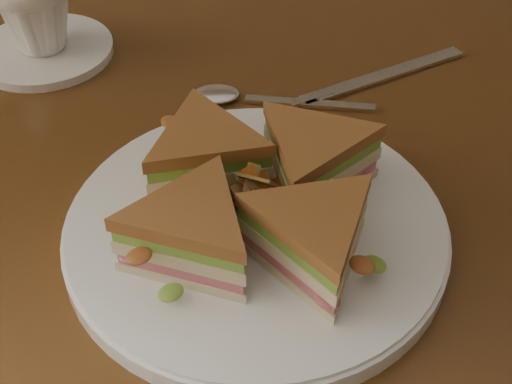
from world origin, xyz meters
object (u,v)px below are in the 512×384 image
plate (256,230)px  knife (373,80)px  table (278,232)px  coffee_cup (36,15)px  saucer (44,51)px  sandwich_wedges (256,197)px  spoon (238,97)px

plate → knife: bearing=58.4°
table → coffee_cup: 0.34m
coffee_cup → plate: bearing=-45.0°
knife → saucer: (-0.35, 0.07, 0.00)m
sandwich_wedges → knife: 0.26m
plate → spoon: 0.19m
plate → spoon: size_ratio=1.69×
plate → coffee_cup: size_ratio=3.73×
spoon → coffee_cup: coffee_cup is taller
sandwich_wedges → spoon: bearing=92.1°
knife → sandwich_wedges: bearing=-146.9°
knife → coffee_cup: size_ratio=2.43×
table → sandwich_wedges: sandwich_wedges is taller
table → sandwich_wedges: 0.18m
spoon → sandwich_wedges: bearing=-77.3°
sandwich_wedges → saucer: (-0.22, 0.29, -0.04)m
spoon → knife: (0.14, 0.03, -0.00)m
sandwich_wedges → coffee_cup: coffee_cup is taller
sandwich_wedges → coffee_cup: (-0.22, 0.29, 0.00)m
sandwich_wedges → knife: sandwich_wedges is taller
saucer → coffee_cup: bearing=0.0°
plate → spoon: (-0.01, 0.19, -0.00)m
knife → saucer: size_ratio=1.33×
sandwich_wedges → saucer: bearing=126.6°
spoon → knife: spoon is taller
sandwich_wedges → knife: size_ratio=1.31×
saucer → plate: bearing=-53.4°
plate → knife: (0.13, 0.22, -0.01)m
knife → table: bearing=-157.3°
plate → sandwich_wedges: bearing=0.0°
saucer → coffee_cup: 0.04m
saucer → coffee_cup: (0.00, 0.00, 0.04)m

